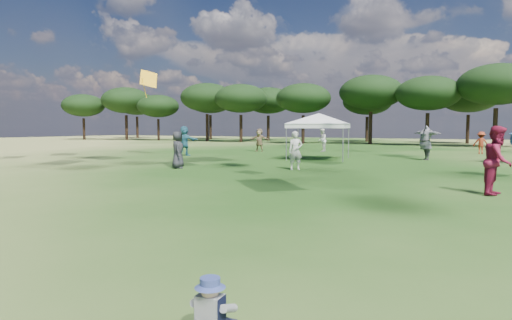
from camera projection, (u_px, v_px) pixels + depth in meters
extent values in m
cylinder|color=black|center=(84.00, 129.00, 62.20)|extent=(0.35, 0.35, 3.09)
ellipsoid|color=black|center=(83.00, 105.00, 61.93)|extent=(6.01, 6.01, 3.24)
cylinder|color=black|center=(127.00, 128.00, 61.11)|extent=(0.40, 0.40, 3.51)
ellipsoid|color=black|center=(126.00, 100.00, 60.81)|extent=(6.82, 6.82, 3.68)
cylinder|color=black|center=(158.00, 130.00, 58.42)|extent=(0.33, 0.33, 2.92)
ellipsoid|color=black|center=(158.00, 106.00, 58.18)|extent=(5.67, 5.67, 3.06)
cylinder|color=black|center=(207.00, 128.00, 54.92)|extent=(0.40, 0.40, 3.49)
ellipsoid|color=black|center=(207.00, 98.00, 54.62)|extent=(6.79, 6.79, 3.66)
cylinder|color=black|center=(241.00, 128.00, 52.30)|extent=(0.38, 0.38, 3.32)
ellipsoid|color=black|center=(241.00, 98.00, 52.02)|extent=(6.44, 6.44, 3.47)
cylinder|color=black|center=(303.00, 129.00, 47.78)|extent=(0.36, 0.36, 3.14)
ellipsoid|color=black|center=(303.00, 98.00, 47.51)|extent=(6.11, 6.11, 3.29)
cylinder|color=black|center=(370.00, 128.00, 45.81)|extent=(0.40, 0.40, 3.46)
ellipsoid|color=black|center=(371.00, 92.00, 45.51)|extent=(6.73, 6.73, 3.63)
cylinder|color=black|center=(427.00, 129.00, 42.09)|extent=(0.37, 0.37, 3.21)
ellipsoid|color=black|center=(428.00, 93.00, 41.81)|extent=(6.24, 6.24, 3.36)
cylinder|color=black|center=(495.00, 128.00, 38.97)|extent=(0.41, 0.41, 3.56)
ellipsoid|color=black|center=(497.00, 84.00, 38.67)|extent=(6.91, 6.91, 3.73)
cylinder|color=black|center=(137.00, 127.00, 71.62)|extent=(0.41, 0.41, 3.56)
ellipsoid|color=black|center=(137.00, 104.00, 71.32)|extent=(6.92, 6.92, 3.73)
cylinder|color=black|center=(210.00, 127.00, 64.54)|extent=(0.41, 0.41, 3.62)
ellipsoid|color=black|center=(210.00, 101.00, 64.23)|extent=(7.03, 7.03, 3.79)
cylinder|color=black|center=(268.00, 128.00, 57.84)|extent=(0.39, 0.39, 3.37)
ellipsoid|color=black|center=(268.00, 101.00, 57.56)|extent=(6.54, 6.54, 3.53)
cylinder|color=black|center=(367.00, 129.00, 53.43)|extent=(0.36, 0.36, 3.11)
ellipsoid|color=black|center=(367.00, 102.00, 53.17)|extent=(6.05, 6.05, 3.26)
cylinder|color=black|center=(468.00, 129.00, 47.48)|extent=(0.37, 0.37, 3.20)
ellipsoid|color=black|center=(469.00, 97.00, 47.21)|extent=(6.21, 6.21, 3.35)
cylinder|color=gray|center=(286.00, 143.00, 23.42)|extent=(0.06, 0.06, 1.96)
cylinder|color=gray|center=(343.00, 144.00, 22.50)|extent=(0.06, 0.06, 1.96)
cylinder|color=gray|center=(298.00, 141.00, 26.33)|extent=(0.06, 0.06, 1.96)
cylinder|color=gray|center=(348.00, 142.00, 25.41)|extent=(0.06, 0.06, 1.96)
cube|color=white|center=(319.00, 126.00, 24.34)|extent=(3.74, 3.74, 0.25)
pyramid|color=white|center=(319.00, 113.00, 24.29)|extent=(6.46, 6.46, 0.60)
cube|color=white|center=(210.00, 308.00, 3.70)|extent=(0.24, 0.18, 0.24)
cylinder|color=white|center=(200.00, 303.00, 3.82)|extent=(0.09, 0.23, 0.15)
cylinder|color=white|center=(229.00, 308.00, 3.71)|extent=(0.09, 0.23, 0.15)
sphere|color=#E0B293|center=(210.00, 290.00, 3.69)|extent=(0.16, 0.16, 0.16)
cone|color=#42519B|center=(210.00, 286.00, 3.69)|extent=(0.27, 0.27, 0.03)
cylinder|color=#42519B|center=(210.00, 282.00, 3.69)|extent=(0.18, 0.18, 0.07)
imported|color=#2A677F|center=(184.00, 141.00, 27.69)|extent=(1.85, 0.82, 1.92)
imported|color=#545359|center=(426.00, 143.00, 24.01)|extent=(2.02, 2.24, 1.93)
imported|color=maroon|center=(498.00, 161.00, 11.61)|extent=(0.89, 1.05, 1.90)
imported|color=maroon|center=(481.00, 143.00, 29.20)|extent=(1.03, 0.64, 1.54)
imported|color=#29292D|center=(178.00, 150.00, 19.16)|extent=(0.92, 0.98, 1.68)
imported|color=#8F744E|center=(259.00, 140.00, 32.34)|extent=(1.66, 0.69, 1.74)
imported|color=silver|center=(322.00, 140.00, 32.20)|extent=(0.78, 0.93, 1.72)
imported|color=beige|center=(296.00, 151.00, 18.51)|extent=(0.73, 0.67, 1.68)
plane|color=yellow|center=(149.00, 79.00, 27.93)|extent=(1.41, 1.79, 1.35)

